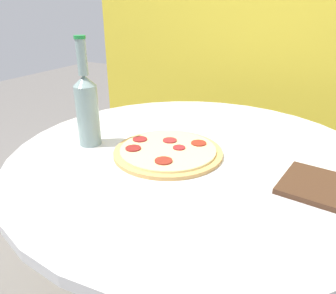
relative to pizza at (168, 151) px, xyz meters
The scene contains 5 objects.
table 0.17m from the pizza, 33.59° to the left, with size 0.97×0.97×0.69m.
fence_panel 0.84m from the pizza, 85.93° to the left, with size 1.80×0.04×1.72m.
pizza is the anchor object (origin of this frame).
beer_bottle 0.25m from the pizza, 168.17° to the right, with size 0.06×0.06×0.29m.
pizza_paddle 0.40m from the pizza, ahead, with size 0.29×0.17×0.02m.
Camera 1 is at (0.32, -0.72, 1.06)m, focal length 35.00 mm.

